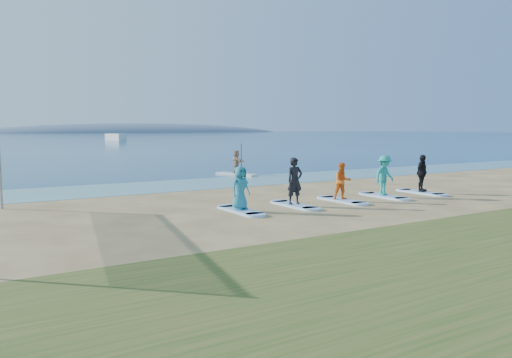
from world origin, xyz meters
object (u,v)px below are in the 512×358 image
surfboard_4 (421,192)px  surfboard_2 (342,200)px  paddleboard (237,174)px  surfboard_3 (384,196)px  student_2 (342,181)px  surfboard_0 (240,211)px  student_0 (240,188)px  surfboard_1 (295,205)px  student_1 (295,181)px  boat_offshore_b (116,140)px  student_4 (422,173)px  student_3 (384,175)px  paddleboarder (236,162)px

surfboard_4 → surfboard_2: bearing=180.0°
paddleboard → surfboard_3: size_ratio=1.36×
student_2 → surfboard_0: bearing=-157.9°
surfboard_2 → surfboard_4: (4.78, 0.00, 0.00)m
student_0 → student_2: bearing=-11.7°
surfboard_1 → student_2: 2.52m
student_1 → boat_offshore_b: bearing=80.9°
student_1 → student_2: size_ratio=1.19×
student_1 → surfboard_3: size_ratio=0.81×
paddleboard → student_2: student_2 is taller
surfboard_2 → surfboard_0: bearing=180.0°
boat_offshore_b → student_0: (-24.96, -102.41, 0.87)m
surfboard_1 → paddleboard: bearing=70.4°
boat_offshore_b → surfboard_4: bearing=-109.9°
surfboard_3 → paddleboard: bearing=92.1°
surfboard_1 → student_1: 0.94m
surfboard_3 → surfboard_4: (2.39, 0.00, 0.00)m
paddleboard → student_4: (2.83, -12.20, 0.87)m
surfboard_3 → student_4: 2.55m
student_0 → student_4: 9.56m
surfboard_0 → student_0: (0.00, -0.00, 0.82)m
paddleboard → boat_offshore_b: bearing=59.0°
boat_offshore_b → surfboard_4: boat_offshore_b is taller
surfboard_2 → surfboard_4: size_ratio=1.00×
surfboard_1 → student_4: size_ratio=1.30×
paddleboard → surfboard_4: 12.52m
student_3 → student_4: size_ratio=1.03×
student_1 → surfboard_4: size_ratio=0.81×
paddleboarder → surfboard_2: size_ratio=0.67×
paddleboarder → surfboard_0: (-6.73, -12.20, -0.81)m
student_4 → surfboard_3: bearing=161.9°
surfboard_4 → surfboard_1: bearing=180.0°
surfboard_2 → student_2: size_ratio=1.47×
paddleboarder → student_2: size_ratio=0.98×
student_0 → surfboard_1: bearing=-11.7°
surfboard_2 → student_2: (0.00, -0.00, 0.79)m
student_0 → student_4: bearing=-11.7°
student_1 → student_2: student_1 is taller
student_2 → surfboard_4: (4.78, 0.00, -0.79)m
boat_offshore_b → student_3: (-17.79, -102.41, 0.96)m
paddleboarder → surfboard_1: bearing=162.6°
surfboard_3 → student_2: bearing=-180.0°
surfboard_2 → student_4: student_4 is taller
boat_offshore_b → surfboard_1: size_ratio=3.13×
surfboard_1 → surfboard_4: same height
surfboard_0 → paddleboarder: bearing=61.1°
surfboard_2 → surfboard_1: bearing=180.0°
boat_offshore_b → surfboard_3: bearing=-111.2°
student_0 → surfboard_2: (4.78, 0.00, -0.82)m
boat_offshore_b → surfboard_1: (-22.57, -102.41, 0.04)m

